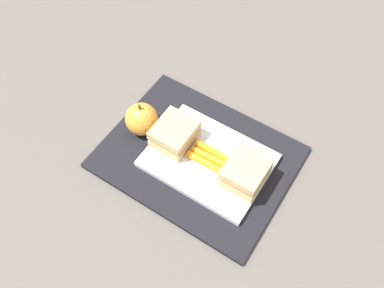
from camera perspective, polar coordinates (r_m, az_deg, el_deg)
name	(u,v)px	position (r m, az deg, el deg)	size (l,w,h in m)	color
ground_plane	(197,158)	(0.83, 0.72, -1.99)	(2.40, 2.40, 0.00)	#56514C
lunchbag_mat	(197,157)	(0.83, 0.73, -1.81)	(0.36, 0.28, 0.01)	black
food_tray	(208,160)	(0.81, 2.23, -2.22)	(0.23, 0.17, 0.01)	white
sandwich_half_left	(245,172)	(0.77, 7.25, -3.83)	(0.07, 0.08, 0.04)	tan
sandwich_half_right	(174,134)	(0.81, -2.41, 1.38)	(0.07, 0.08, 0.04)	tan
carrot_sticks_bundle	(209,157)	(0.80, 2.28, -1.74)	(0.08, 0.04, 0.02)	orange
apple	(142,119)	(0.84, -6.88, 3.39)	(0.07, 0.07, 0.08)	gold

